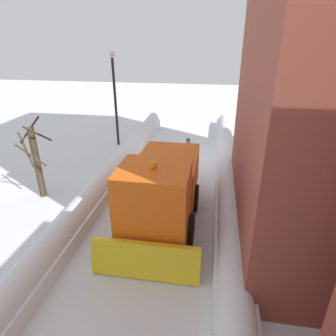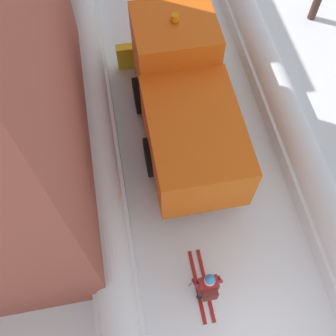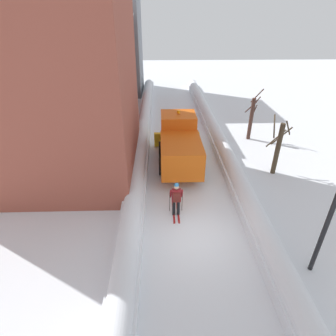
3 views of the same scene
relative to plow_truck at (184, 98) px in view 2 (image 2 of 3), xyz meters
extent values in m
plane|color=white|center=(0.28, 3.55, -1.48)|extent=(80.00, 80.00, 0.00)
cube|color=white|center=(-2.51, 3.55, -1.20)|extent=(1.10, 36.00, 0.55)
cylinder|color=white|center=(-2.51, 3.55, -0.92)|extent=(0.90, 34.20, 0.90)
cube|color=white|center=(3.07, 3.55, -1.21)|extent=(1.10, 36.00, 0.53)
cylinder|color=white|center=(3.07, 3.55, -0.94)|extent=(0.90, 34.20, 0.90)
cube|color=orange|center=(0.00, -1.32, -0.08)|extent=(2.30, 3.40, 1.60)
cube|color=orange|center=(0.00, 1.38, 0.27)|extent=(2.20, 2.00, 2.30)
cube|color=black|center=(0.00, 2.34, 0.78)|extent=(1.85, 0.06, 1.01)
cube|color=yellow|center=(0.00, 2.73, -0.93)|extent=(3.20, 0.46, 1.13)
cylinder|color=orange|center=(0.00, 1.38, 1.54)|extent=(0.20, 0.20, 0.18)
cylinder|color=black|center=(-1.15, 1.08, -0.93)|extent=(0.25, 1.10, 1.10)
cylinder|color=black|center=(1.15, 1.08, -0.93)|extent=(0.25, 1.10, 1.10)
cylinder|color=black|center=(-1.15, -1.12, -0.93)|extent=(0.25, 1.10, 1.10)
cylinder|color=black|center=(1.15, -1.12, -0.93)|extent=(0.25, 1.10, 1.10)
cylinder|color=black|center=(-0.57, -4.92, -1.07)|extent=(0.14, 0.14, 0.82)
cylinder|color=black|center=(-0.35, -4.92, -1.07)|extent=(0.14, 0.14, 0.82)
cube|color=maroon|center=(-0.46, -4.92, -0.35)|extent=(0.42, 0.26, 0.62)
cube|color=#591E19|center=(-0.46, -5.13, -0.32)|extent=(0.32, 0.16, 0.44)
sphere|color=tan|center=(-0.46, -4.92, 0.12)|extent=(0.24, 0.24, 0.24)
sphere|color=teal|center=(-0.46, -4.92, 0.22)|extent=(0.22, 0.22, 0.22)
cylinder|color=maroon|center=(-0.72, -4.82, -0.32)|extent=(0.09, 0.33, 0.56)
cylinder|color=maroon|center=(-0.20, -4.82, -0.32)|extent=(0.09, 0.33, 0.56)
cube|color=maroon|center=(-0.57, -4.67, -1.46)|extent=(0.09, 1.80, 0.03)
cube|color=maroon|center=(-0.35, -4.67, -1.46)|extent=(0.09, 1.80, 0.03)
cylinder|color=#262628|center=(-0.76, -4.70, -0.88)|extent=(0.02, 0.19, 1.19)
cylinder|color=#262628|center=(-0.16, -4.70, -0.88)|extent=(0.02, 0.19, 1.19)
cylinder|color=black|center=(-3.38, -3.01, 0.41)|extent=(0.12, 0.12, 3.77)
cube|color=black|center=(-3.38, -2.87, 2.74)|extent=(0.28, 0.24, 0.90)
sphere|color=red|center=(-3.38, -2.74, 3.02)|extent=(0.18, 0.18, 0.18)
sphere|color=gold|center=(-3.38, -2.74, 2.74)|extent=(0.18, 0.18, 0.18)
sphere|color=green|center=(-3.38, -2.74, 2.46)|extent=(0.18, 0.18, 0.18)
camera|label=1|loc=(-1.70, 9.08, 4.99)|focal=30.88mm
camera|label=2|loc=(-1.68, -6.69, 8.54)|focal=42.52mm
camera|label=3|loc=(-1.16, -15.17, 7.00)|focal=29.10mm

